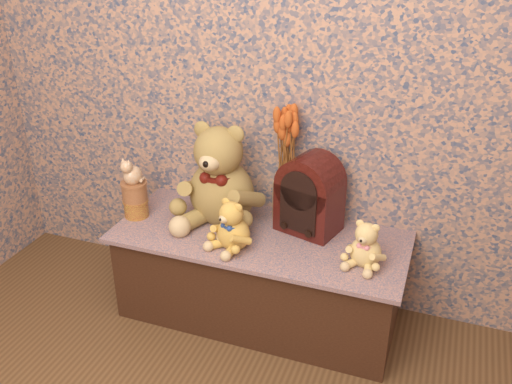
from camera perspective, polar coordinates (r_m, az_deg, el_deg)
display_shelf at (r=2.68m, az=0.37°, el=-8.46°), size 1.34×0.57×0.45m
teddy_large at (r=2.59m, az=-3.57°, el=2.39°), size 0.42×0.49×0.52m
teddy_medium at (r=2.42m, az=-2.32°, el=-3.06°), size 0.27×0.29×0.24m
teddy_small at (r=2.35m, az=11.18°, el=-4.94°), size 0.21×0.24×0.22m
cathedral_radio at (r=2.53m, az=5.50°, el=-0.13°), size 0.31×0.26×0.37m
ceramic_vase at (r=2.66m, az=2.87°, el=-0.81°), size 0.14×0.14×0.19m
dried_stalks at (r=2.53m, az=3.03°, el=5.67°), size 0.31×0.31×0.46m
biscuit_tin_lower at (r=2.76m, az=-12.07°, el=-1.60°), size 0.13×0.13×0.08m
biscuit_tin_upper at (r=2.72m, az=-12.24°, el=0.04°), size 0.16×0.16×0.09m
cat_figurine at (r=2.67m, az=-12.47°, el=2.24°), size 0.12×0.13×0.14m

